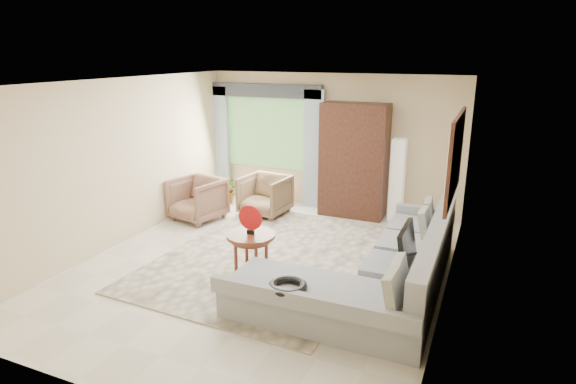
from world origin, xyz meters
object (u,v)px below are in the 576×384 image
at_px(armchair_left, 197,199).
at_px(armchair_right, 265,195).
at_px(coffee_table, 251,255).
at_px(armoire, 354,161).
at_px(floor_lamp, 397,180).
at_px(tv_screen, 407,246).
at_px(potted_plant, 227,189).
at_px(sectional_sofa, 383,275).

height_order(armchair_left, armchair_right, armchair_left).
bearing_deg(armchair_left, coffee_table, -28.46).
bearing_deg(armoire, coffee_table, -99.17).
xyz_separation_m(armchair_right, armoire, (1.52, 0.64, 0.67)).
height_order(armoire, floor_lamp, armoire).
relative_size(tv_screen, coffee_table, 1.14).
bearing_deg(armchair_left, potted_plant, 102.10).
xyz_separation_m(tv_screen, floor_lamp, (-0.70, 2.95, 0.03)).
height_order(armchair_right, floor_lamp, floor_lamp).
xyz_separation_m(potted_plant, armoire, (2.53, 0.32, 0.75)).
relative_size(tv_screen, armchair_left, 0.87).
bearing_deg(floor_lamp, coffee_table, -112.21).
relative_size(potted_plant, floor_lamp, 0.40).
distance_m(sectional_sofa, armchair_right, 3.56).
relative_size(sectional_sofa, coffee_table, 5.32).
bearing_deg(coffee_table, floor_lamp, 67.79).
distance_m(tv_screen, coffee_table, 2.06).
bearing_deg(tv_screen, armoire, 117.46).
relative_size(armoire, floor_lamp, 1.40).
distance_m(coffee_table, armoire, 3.26).
bearing_deg(sectional_sofa, tv_screen, 2.45).
distance_m(coffee_table, potted_plant, 3.47).
height_order(sectional_sofa, armoire, armoire).
xyz_separation_m(armchair_left, floor_lamp, (3.34, 1.44, 0.36)).
bearing_deg(potted_plant, armchair_right, -17.69).
xyz_separation_m(coffee_table, potted_plant, (-2.02, 2.82, -0.04)).
height_order(coffee_table, armchair_left, armchair_left).
xyz_separation_m(tv_screen, coffee_table, (-2.01, -0.25, -0.38)).
distance_m(sectional_sofa, floor_lamp, 3.03).
distance_m(armchair_right, floor_lamp, 2.45).
height_order(sectional_sofa, floor_lamp, floor_lamp).
xyz_separation_m(armchair_left, potted_plant, (0.01, 1.06, -0.09)).
bearing_deg(tv_screen, floor_lamp, 103.37).
relative_size(coffee_table, armoire, 0.31).
xyz_separation_m(sectional_sofa, tv_screen, (0.27, 0.01, 0.44)).
distance_m(armchair_left, armoire, 2.96).
xyz_separation_m(armchair_left, armchair_right, (1.02, 0.74, -0.01)).
bearing_deg(sectional_sofa, coffee_table, -172.05).
height_order(armchair_right, armoire, armoire).
bearing_deg(armchair_left, sectional_sofa, -9.45).
xyz_separation_m(sectional_sofa, coffee_table, (-1.74, -0.24, 0.06)).
distance_m(sectional_sofa, armchair_left, 4.07).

